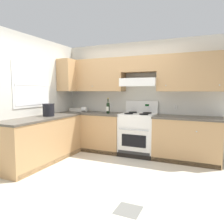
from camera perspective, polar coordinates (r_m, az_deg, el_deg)
The scene contains 11 objects.
ground_plane at distance 4.06m, azimuth -3.85°, elevation -15.13°, with size 7.04×7.04×0.00m, color beige.
floor_accent_tile at distance 2.90m, azimuth 4.26°, elevation -24.15°, with size 0.30×0.30×0.01m, color slate.
wall_back at distance 5.07m, azimuth 8.38°, elevation 6.06°, with size 4.68×0.57×2.55m.
wall_left at distance 4.92m, azimuth -19.33°, elevation 4.22°, with size 0.47×4.00×2.55m.
counter_back_run at distance 4.95m, azimuth 5.30°, elevation -5.88°, with size 3.60×0.65×0.91m.
counter_left_run at distance 4.62m, azimuth -17.78°, elevation -6.96°, with size 0.63×1.91×0.91m.
stove at distance 4.92m, azimuth 6.77°, elevation -5.66°, with size 0.76×0.62×1.20m.
wine_bottle at distance 5.03m, azimuth -1.04°, elevation 1.24°, with size 0.07×0.08×0.36m.
bowl at distance 5.63m, azimuth -8.93°, elevation 0.50°, with size 0.35×0.22×0.08m.
bucket at distance 4.68m, azimuth -16.25°, elevation 0.60°, with size 0.25×0.25×0.26m.
paper_towel_roll at distance 5.46m, azimuth -7.24°, elevation 0.70°, with size 0.12×0.12×0.12m.
Camera 1 is at (1.78, -3.35, 1.45)m, focal length 35.00 mm.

